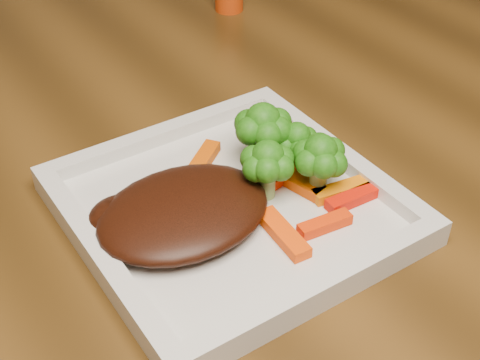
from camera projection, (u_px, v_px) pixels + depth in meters
dining_table at (323, 284)px, 1.05m from camera, size 1.60×0.90×0.75m
plate at (231, 211)px, 0.60m from camera, size 0.27×0.27×0.01m
steak at (184, 212)px, 0.57m from camera, size 0.16×0.12×0.03m
broccoli_0 at (263, 134)px, 0.63m from camera, size 0.07×0.07×0.07m
broccoli_1 at (297, 141)px, 0.62m from camera, size 0.06×0.06×0.06m
broccoli_2 at (319, 165)px, 0.60m from camera, size 0.07×0.07×0.06m
broccoli_3 at (267, 169)px, 0.59m from camera, size 0.06×0.06×0.06m
carrot_0 at (325, 224)px, 0.57m from camera, size 0.05×0.02×0.01m
carrot_1 at (341, 190)px, 0.61m from camera, size 0.06×0.02×0.01m
carrot_2 at (283, 233)px, 0.56m from camera, size 0.02×0.06×0.01m
carrot_3 at (289, 138)px, 0.67m from camera, size 0.06×0.02×0.01m
carrot_4 at (203, 160)px, 0.64m from camera, size 0.05×0.05×0.01m
carrot_5 at (294, 181)px, 0.62m from camera, size 0.03×0.06×0.01m
carrot_6 at (273, 181)px, 0.62m from camera, size 0.06×0.03×0.01m
carrot_7 at (352, 198)px, 0.60m from camera, size 0.05×0.02×0.01m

